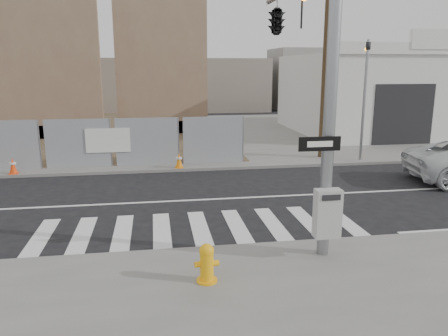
{
  "coord_description": "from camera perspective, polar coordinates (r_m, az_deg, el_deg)",
  "views": [
    {
      "loc": [
        -1.1,
        -13.38,
        4.15
      ],
      "look_at": [
        0.8,
        -1.6,
        1.4
      ],
      "focal_mm": 35.0,
      "sensor_mm": 36.0,
      "label": 1
    }
  ],
  "objects": [
    {
      "name": "far_signal_pole",
      "position": [
        20.16,
        17.98,
        10.46
      ],
      "size": [
        0.16,
        0.2,
        5.6
      ],
      "color": "gray",
      "rests_on": "sidewalk_far"
    },
    {
      "name": "traffic_cone_c",
      "position": [
        18.79,
        -25.86,
        0.25
      ],
      "size": [
        0.36,
        0.36,
        0.64
      ],
      "rotation": [
        0.0,
        0.0,
        0.09
      ],
      "color": "#FA410D",
      "rests_on": "sidewalk_far"
    },
    {
      "name": "signal_pole",
      "position": [
        11.91,
        8.77,
        15.87
      ],
      "size": [
        0.96,
        5.87,
        7.0
      ],
      "color": "gray",
      "rests_on": "sidewalk_near"
    },
    {
      "name": "ground",
      "position": [
        14.05,
        -4.27,
        -4.24
      ],
      "size": [
        100.0,
        100.0,
        0.0
      ],
      "primitive_type": "plane",
      "color": "black",
      "rests_on": "ground"
    },
    {
      "name": "utility_pole_right",
      "position": [
        20.38,
        13.25,
        15.61
      ],
      "size": [
        1.6,
        0.28,
        10.0
      ],
      "color": "#4B3A23",
      "rests_on": "sidewalk_far"
    },
    {
      "name": "concrete_wall_left",
      "position": [
        27.12,
        -22.11,
        10.41
      ],
      "size": [
        6.0,
        1.3,
        8.0
      ],
      "color": "brown",
      "rests_on": "sidewalk_far"
    },
    {
      "name": "auto_shop",
      "position": [
        30.41,
        20.9,
        9.09
      ],
      "size": [
        12.0,
        10.2,
        5.95
      ],
      "color": "silver",
      "rests_on": "sidewalk_far"
    },
    {
      "name": "fire_hydrant",
      "position": [
        8.55,
        -2.27,
        -12.3
      ],
      "size": [
        0.49,
        0.48,
        0.77
      ],
      "rotation": [
        0.0,
        0.0,
        0.21
      ],
      "color": "#FBAD0D",
      "rests_on": "sidewalk_near"
    },
    {
      "name": "sidewalk_far",
      "position": [
        27.7,
        -6.81,
        4.39
      ],
      "size": [
        50.0,
        20.0,
        0.12
      ],
      "primitive_type": "cube",
      "color": "slate",
      "rests_on": "ground"
    },
    {
      "name": "concrete_wall_right",
      "position": [
        27.48,
        -8.07,
        11.24
      ],
      "size": [
        5.5,
        1.3,
        8.0
      ],
      "color": "brown",
      "rests_on": "sidewalk_far"
    },
    {
      "name": "traffic_cone_d",
      "position": [
        18.03,
        -5.9,
        0.99
      ],
      "size": [
        0.36,
        0.36,
        0.63
      ],
      "rotation": [
        0.0,
        0.0,
        -0.13
      ],
      "color": "orange",
      "rests_on": "sidewalk_far"
    }
  ]
}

